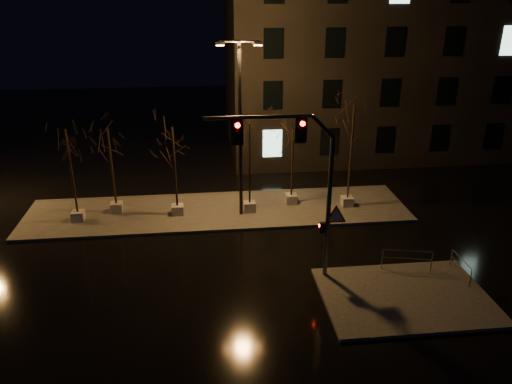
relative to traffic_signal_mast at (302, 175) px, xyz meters
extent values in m
plane|color=black|center=(-3.30, 1.49, -5.02)|extent=(90.00, 90.00, 0.00)
cube|color=#43413C|center=(-3.30, 7.49, -4.94)|extent=(22.00, 5.00, 0.15)
cube|color=#43413C|center=(4.20, -2.01, -4.94)|extent=(7.00, 5.00, 0.15)
cube|color=black|center=(10.70, 19.49, 2.48)|extent=(25.00, 12.00, 15.00)
cube|color=#B1ADA5|center=(-11.07, 6.93, -4.59)|extent=(0.65, 0.65, 0.55)
cylinder|color=black|center=(-11.07, 6.93, -1.99)|extent=(0.11, 0.11, 4.66)
cube|color=#B1ADA5|center=(-9.13, 7.88, -4.59)|extent=(0.65, 0.65, 0.55)
cylinder|color=black|center=(-9.13, 7.88, -2.12)|extent=(0.11, 0.11, 4.40)
cube|color=#B1ADA5|center=(-5.63, 7.17, -4.59)|extent=(0.65, 0.65, 0.55)
cylinder|color=black|center=(-5.63, 7.17, -2.04)|extent=(0.11, 0.11, 4.56)
cube|color=#B1ADA5|center=(-1.50, 7.14, -4.59)|extent=(0.65, 0.65, 0.55)
cylinder|color=black|center=(-1.50, 7.14, -2.00)|extent=(0.11, 0.11, 4.64)
cube|color=#B1ADA5|center=(1.08, 7.97, -4.59)|extent=(0.65, 0.65, 0.55)
cylinder|color=black|center=(1.08, 7.97, -2.32)|extent=(0.11, 0.11, 3.99)
cube|color=#B1ADA5|center=(4.31, 7.23, -4.59)|extent=(0.65, 0.65, 0.55)
cylinder|color=black|center=(4.31, 7.23, -1.55)|extent=(0.11, 0.11, 5.53)
cylinder|color=#54575B|center=(1.20, -0.01, -1.65)|extent=(0.19, 0.19, 6.43)
cylinder|color=#54575B|center=(-1.84, 0.03, 2.47)|extent=(4.29, 0.20, 0.15)
cube|color=black|center=(-0.08, 0.00, 1.88)|extent=(0.32, 0.24, 0.97)
cube|color=black|center=(-2.66, 0.04, 1.88)|extent=(0.32, 0.24, 0.97)
cube|color=black|center=(0.97, -0.01, -2.51)|extent=(0.24, 0.20, 0.48)
cone|color=red|center=(1.52, -0.07, -1.97)|extent=(1.12, 0.05, 1.12)
sphere|color=#FF0C07|center=(1.20, -0.01, 2.20)|extent=(0.19, 0.19, 0.19)
cylinder|color=black|center=(-2.02, 6.78, -0.12)|extent=(0.19, 0.19, 9.50)
cylinder|color=black|center=(-2.02, 6.78, 4.64)|extent=(2.09, 0.24, 0.10)
cube|color=orange|center=(-2.97, 6.84, 4.49)|extent=(0.49, 0.30, 0.19)
cube|color=orange|center=(-1.08, 6.71, 4.49)|extent=(0.49, 0.30, 0.19)
cylinder|color=#54575B|center=(3.95, 0.23, -4.41)|extent=(0.05, 0.05, 0.91)
cylinder|color=#54575B|center=(6.11, -0.26, -4.41)|extent=(0.05, 0.05, 0.91)
cylinder|color=#54575B|center=(5.03, -0.01, -3.91)|extent=(2.17, 0.53, 0.04)
cylinder|color=#54575B|center=(5.03, -0.01, -4.31)|extent=(2.17, 0.53, 0.04)
cylinder|color=#54575B|center=(7.20, -1.73, -4.46)|extent=(0.04, 0.04, 0.81)
cylinder|color=#54575B|center=(7.21, 0.06, -4.46)|extent=(0.04, 0.04, 0.81)
cylinder|color=#54575B|center=(7.20, -0.83, -4.01)|extent=(0.05, 1.80, 0.04)
cylinder|color=#54575B|center=(7.20, -0.83, -4.37)|extent=(0.05, 1.80, 0.04)
camera|label=1|loc=(-4.04, -18.96, 7.31)|focal=35.00mm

